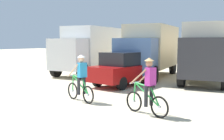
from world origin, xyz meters
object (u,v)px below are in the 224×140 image
at_px(box_truck_tan_camper, 150,48).
at_px(box_truck_cream_rv, 208,49).
at_px(box_truck_white_box, 90,48).
at_px(sedan_parked, 124,69).
at_px(cyclist_cowboy_hat, 148,89).
at_px(cyclist_orange_shirt, 81,80).

xyz_separation_m(box_truck_tan_camper, box_truck_cream_rv, (3.60, -0.06, 0.00)).
relative_size(box_truck_white_box, box_truck_cream_rv, 0.99).
distance_m(sedan_parked, cyclist_cowboy_hat, 5.80).
distance_m(box_truck_white_box, box_truck_tan_camper, 4.53).
bearing_deg(cyclist_cowboy_hat, box_truck_cream_rv, 87.56).
bearing_deg(box_truck_white_box, cyclist_orange_shirt, -58.33).
bearing_deg(sedan_parked, box_truck_cream_rv, 45.67).
xyz_separation_m(sedan_parked, cyclist_orange_shirt, (0.31, -4.33, -0.04)).
height_order(sedan_parked, cyclist_cowboy_hat, cyclist_cowboy_hat).
bearing_deg(box_truck_tan_camper, cyclist_orange_shirt, -87.87).
bearing_deg(box_truck_tan_camper, sedan_parked, -90.09).
relative_size(box_truck_white_box, box_truck_tan_camper, 1.00).
distance_m(box_truck_tan_camper, cyclist_orange_shirt, 8.14).
relative_size(box_truck_white_box, cyclist_orange_shirt, 3.78).
bearing_deg(box_truck_white_box, box_truck_cream_rv, 1.39).
xyz_separation_m(box_truck_tan_camper, sedan_parked, (-0.01, -3.74, -0.99)).
height_order(box_truck_cream_rv, cyclist_cowboy_hat, box_truck_cream_rv).
xyz_separation_m(box_truck_cream_rv, cyclist_cowboy_hat, (-0.36, -8.49, -1.03)).
xyz_separation_m(box_truck_white_box, box_truck_tan_camper, (4.52, 0.25, 0.00)).
height_order(cyclist_orange_shirt, cyclist_cowboy_hat, same).
relative_size(box_truck_tan_camper, sedan_parked, 1.56).
distance_m(box_truck_tan_camper, cyclist_cowboy_hat, 9.20).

